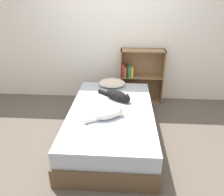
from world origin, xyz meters
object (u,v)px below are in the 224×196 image
at_px(pillow, 112,83).
at_px(bed, 111,123).
at_px(bookshelf, 140,75).
at_px(cat_light, 109,114).
at_px(cat_dark, 117,96).

bearing_deg(pillow, bed, -86.84).
distance_m(pillow, bookshelf, 0.69).
xyz_separation_m(pillow, cat_light, (0.03, -1.06, -0.01)).
relative_size(cat_light, bookshelf, 0.50).
xyz_separation_m(cat_light, bookshelf, (0.47, 1.52, -0.00)).
height_order(pillow, bookshelf, bookshelf).
bearing_deg(cat_dark, cat_light, -62.21).
distance_m(bed, bookshelf, 1.39).
relative_size(bed, pillow, 4.47).
relative_size(pillow, cat_dark, 0.84).
bearing_deg(bed, bookshelf, 70.26).
distance_m(bed, cat_light, 0.39).
bearing_deg(cat_dark, bookshelf, 105.11).
bearing_deg(pillow, cat_dark, -76.80).
height_order(cat_light, bookshelf, bookshelf).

